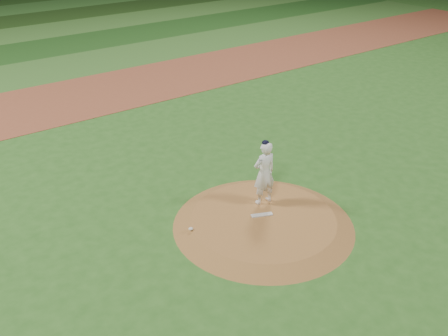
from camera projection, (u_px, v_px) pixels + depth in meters
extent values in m
plane|color=#2B5F1E|center=(263.00, 225.00, 15.20)|extent=(120.00, 120.00, 0.00)
cube|color=brown|center=(82.00, 97.00, 25.09)|extent=(70.00, 6.00, 0.02)
cube|color=#366926|center=(44.00, 71.00, 28.98)|extent=(70.00, 5.00, 0.02)
cube|color=#1D4917|center=(18.00, 52.00, 32.51)|extent=(70.00, 5.00, 0.02)
cone|color=#97612F|center=(263.00, 221.00, 15.14)|extent=(5.50, 5.50, 0.25)
cube|color=silver|center=(262.00, 215.00, 15.20)|extent=(0.67, 0.42, 0.03)
ellipsoid|color=silver|center=(191.00, 229.00, 14.52)|extent=(0.14, 0.14, 0.07)
imported|color=white|center=(264.00, 173.00, 15.38)|extent=(0.81, 0.58, 2.11)
ellipsoid|color=black|center=(266.00, 143.00, 14.89)|extent=(0.22, 0.22, 0.15)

